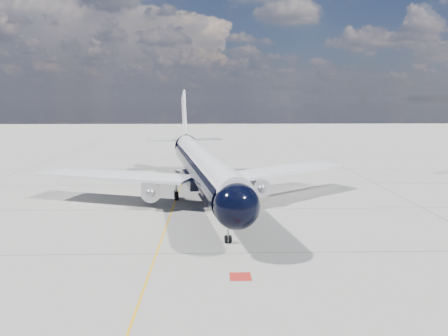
# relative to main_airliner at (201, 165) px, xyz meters

# --- Properties ---
(ground) EXTENTS (320.00, 320.00, 0.00)m
(ground) POSITION_rel_main_airliner_xyz_m (-3.30, 14.29, -4.49)
(ground) COLOR gray
(ground) RESTS_ON ground
(taxiway_centerline) EXTENTS (0.16, 160.00, 0.01)m
(taxiway_centerline) POSITION_rel_main_airliner_xyz_m (-3.30, 9.29, -4.49)
(taxiway_centerline) COLOR orange
(taxiway_centerline) RESTS_ON ground
(red_marking) EXTENTS (1.60, 1.60, 0.01)m
(red_marking) POSITION_rel_main_airliner_xyz_m (3.50, -25.71, -4.49)
(red_marking) COLOR maroon
(red_marking) RESTS_ON ground
(main_airliner) EXTENTS (40.69, 49.98, 14.48)m
(main_airliner) POSITION_rel_main_airliner_xyz_m (0.00, 0.00, 0.00)
(main_airliner) COLOR black
(main_airliner) RESTS_ON ground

